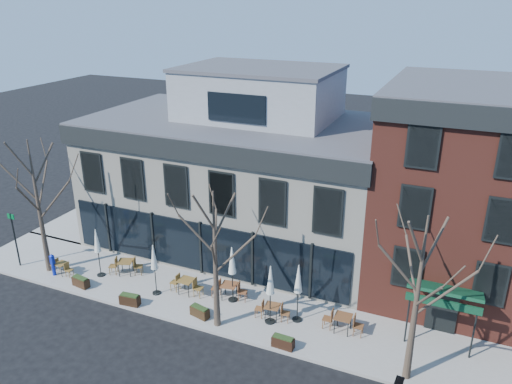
% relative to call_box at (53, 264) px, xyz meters
% --- Properties ---
extents(ground, '(120.00, 120.00, 0.00)m').
position_rel_call_box_xyz_m(ground, '(7.80, 3.53, -0.87)').
color(ground, black).
rests_on(ground, ground).
extents(sidewalk_front, '(33.50, 4.70, 0.15)m').
position_rel_call_box_xyz_m(sidewalk_front, '(11.05, 1.38, -0.80)').
color(sidewalk_front, gray).
rests_on(sidewalk_front, ground).
extents(sidewalk_side, '(4.50, 12.00, 0.15)m').
position_rel_call_box_xyz_m(sidewalk_side, '(-3.45, 9.53, -0.80)').
color(sidewalk_side, gray).
rests_on(sidewalk_side, ground).
extents(corner_building, '(18.39, 10.39, 11.10)m').
position_rel_call_box_xyz_m(corner_building, '(7.87, 8.59, 3.85)').
color(corner_building, silver).
rests_on(corner_building, ground).
extents(red_brick_building, '(8.20, 11.78, 11.18)m').
position_rel_call_box_xyz_m(red_brick_building, '(20.80, 8.51, 4.76)').
color(red_brick_building, maroon).
rests_on(red_brick_building, ground).
extents(tree_corner, '(3.93, 3.98, 7.92)m').
position_rel_call_box_xyz_m(tree_corner, '(-0.69, 0.32, 3.38)').
color(tree_corner, '#382B21').
rests_on(tree_corner, sidewalk_front).
extents(tree_mid, '(3.50, 3.55, 7.04)m').
position_rel_call_box_xyz_m(tree_mid, '(10.81, -0.38, 2.92)').
color(tree_mid, '#382B21').
rests_on(tree_mid, sidewalk_front).
extents(tree_right, '(3.72, 3.77, 7.48)m').
position_rel_call_box_xyz_m(tree_right, '(19.81, -0.38, 3.15)').
color(tree_right, '#382B21').
rests_on(tree_right, sidewalk_front).
extents(sign_pole, '(0.50, 0.10, 3.40)m').
position_rel_call_box_xyz_m(sign_pole, '(-2.70, 0.03, 1.20)').
color(sign_pole, black).
rests_on(sign_pole, sidewalk_front).
extents(call_box, '(0.27, 0.27, 1.36)m').
position_rel_call_box_xyz_m(call_box, '(0.00, 0.00, 0.00)').
color(call_box, '#0C20A2').
rests_on(call_box, sidewalk_front).
extents(cafe_set_0, '(1.64, 0.71, 0.85)m').
position_rel_call_box_xyz_m(cafe_set_0, '(0.33, 0.30, -0.29)').
color(cafe_set_0, brown).
rests_on(cafe_set_0, sidewalk_front).
extents(cafe_set_1, '(2.00, 1.19, 1.04)m').
position_rel_call_box_xyz_m(cafe_set_1, '(3.74, 1.76, -0.19)').
color(cafe_set_1, brown).
rests_on(cafe_set_1, sidewalk_front).
extents(cafe_set_2, '(1.95, 0.79, 1.03)m').
position_rel_call_box_xyz_m(cafe_set_2, '(7.99, 1.42, -0.19)').
color(cafe_set_2, brown).
rests_on(cafe_set_2, sidewalk_front).
extents(cafe_set_3, '(2.02, 0.91, 1.04)m').
position_rel_call_box_xyz_m(cafe_set_3, '(10.32, 1.91, -0.19)').
color(cafe_set_3, brown).
rests_on(cafe_set_3, sidewalk_front).
extents(cafe_set_4, '(1.84, 0.80, 0.95)m').
position_rel_call_box_xyz_m(cafe_set_4, '(13.08, 1.13, -0.23)').
color(cafe_set_4, brown).
rests_on(cafe_set_4, sidewalk_front).
extents(cafe_set_5, '(2.00, 0.81, 1.05)m').
position_rel_call_box_xyz_m(cafe_set_5, '(16.54, 1.55, -0.18)').
color(cafe_set_5, brown).
rests_on(cafe_set_5, sidewalk_front).
extents(umbrella_0, '(0.47, 0.47, 2.94)m').
position_rel_call_box_xyz_m(umbrella_0, '(2.49, 1.04, 1.35)').
color(umbrella_0, black).
rests_on(umbrella_0, sidewalk_front).
extents(umbrella_1, '(0.47, 0.47, 2.93)m').
position_rel_call_box_xyz_m(umbrella_1, '(6.50, 0.74, 1.35)').
color(umbrella_1, black).
rests_on(umbrella_1, sidewalk_front).
extents(umbrella_2, '(0.50, 0.50, 3.15)m').
position_rel_call_box_xyz_m(umbrella_2, '(10.57, 1.81, 1.50)').
color(umbrella_2, black).
rests_on(umbrella_2, sidewalk_front).
extents(umbrella_3, '(0.51, 0.51, 3.16)m').
position_rel_call_box_xyz_m(umbrella_3, '(13.08, 0.84, 1.51)').
color(umbrella_3, black).
rests_on(umbrella_3, sidewalk_front).
extents(umbrella_4, '(0.50, 0.50, 3.12)m').
position_rel_call_box_xyz_m(umbrella_4, '(14.26, 1.52, 1.48)').
color(umbrella_4, black).
rests_on(umbrella_4, sidewalk_front).
extents(planter_0, '(1.08, 0.56, 0.58)m').
position_rel_call_box_xyz_m(planter_0, '(2.25, -0.32, -0.44)').
color(planter_0, black).
rests_on(planter_0, sidewalk_front).
extents(planter_1, '(1.10, 0.53, 0.60)m').
position_rel_call_box_xyz_m(planter_1, '(5.82, -0.67, -0.43)').
color(planter_1, black).
rests_on(planter_1, sidewalk_front).
extents(planter_2, '(1.08, 0.63, 0.57)m').
position_rel_call_box_xyz_m(planter_2, '(9.68, -0.14, -0.44)').
color(planter_2, black).
rests_on(planter_2, sidewalk_front).
extents(planter_3, '(1.04, 0.44, 0.57)m').
position_rel_call_box_xyz_m(planter_3, '(14.34, -0.67, -0.44)').
color(planter_3, black).
rests_on(planter_3, sidewalk_front).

